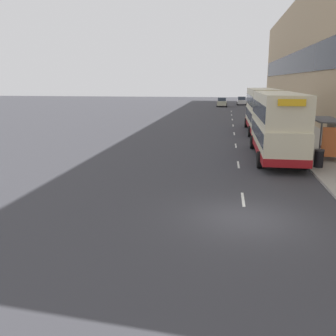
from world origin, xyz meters
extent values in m
plane|color=#38383D|center=(0.00, 0.00, 0.00)|extent=(220.00, 220.00, 0.00)
cube|color=#A39E93|center=(6.50, 38.50, 0.07)|extent=(5.00, 93.00, 0.14)
cube|color=tan|center=(10.50, 38.50, 8.54)|extent=(3.00, 93.00, 17.07)
cube|color=black|center=(8.96, 38.50, 7.68)|extent=(0.12, 89.28, 3.07)
cube|color=silver|center=(0.00, 2.34, 0.01)|extent=(0.12, 2.00, 0.01)
cube|color=silver|center=(0.00, 9.38, 0.01)|extent=(0.12, 2.00, 0.01)
cube|color=silver|center=(0.00, 16.42, 0.01)|extent=(0.12, 2.00, 0.01)
cube|color=silver|center=(0.00, 23.46, 0.01)|extent=(0.12, 2.00, 0.01)
cube|color=silver|center=(0.00, 30.50, 0.01)|extent=(0.12, 2.00, 0.01)
cube|color=silver|center=(0.00, 37.54, 0.01)|extent=(0.12, 2.00, 0.01)
cube|color=silver|center=(0.00, 44.58, 0.01)|extent=(0.12, 2.00, 0.01)
cube|color=silver|center=(0.00, 51.62, 0.01)|extent=(0.12, 2.00, 0.01)
cube|color=#4C4C51|center=(5.60, 12.27, 2.58)|extent=(1.60, 4.20, 0.08)
cylinder|color=#4C4C51|center=(4.90, 10.27, 1.34)|extent=(0.10, 0.10, 2.40)
cylinder|color=#4C4C51|center=(4.90, 14.27, 1.34)|extent=(0.10, 0.10, 2.40)
cylinder|color=#4C4C51|center=(6.30, 14.27, 1.34)|extent=(0.10, 0.10, 2.40)
cube|color=#99A8B2|center=(6.27, 12.27, 1.46)|extent=(0.04, 3.68, 1.92)
cube|color=#D86633|center=(5.60, 10.33, 1.39)|extent=(1.19, 0.10, 1.82)
cube|color=maroon|center=(5.85, 12.27, 0.59)|extent=(0.36, 2.80, 0.08)
cube|color=beige|center=(2.48, 11.84, 1.43)|extent=(2.55, 10.27, 1.85)
cube|color=beige|center=(2.48, 11.84, 3.33)|extent=(2.50, 9.96, 1.95)
cube|color=maroon|center=(2.48, 11.84, 0.72)|extent=(2.58, 10.32, 0.45)
cube|color=#2D3847|center=(2.48, 11.84, 1.79)|extent=(2.58, 9.66, 0.81)
cube|color=#2D3847|center=(2.48, 11.84, 3.23)|extent=(2.55, 9.66, 0.94)
cube|color=yellow|center=(2.48, 6.73, 3.95)|extent=(1.40, 0.08, 0.36)
cylinder|color=black|center=(1.20, 15.34, 0.50)|extent=(0.30, 1.00, 1.00)
cylinder|color=black|center=(3.75, 15.34, 0.50)|extent=(0.30, 1.00, 1.00)
cylinder|color=black|center=(1.20, 8.66, 0.50)|extent=(0.30, 1.00, 1.00)
cylinder|color=black|center=(3.75, 8.66, 0.50)|extent=(0.30, 1.00, 1.00)
cube|color=beige|center=(2.66, 25.12, 1.43)|extent=(2.55, 11.13, 1.85)
cube|color=beige|center=(2.66, 25.12, 3.33)|extent=(2.50, 10.79, 1.95)
cube|color=maroon|center=(2.66, 25.12, 0.72)|extent=(2.58, 11.18, 0.45)
cube|color=#2D3847|center=(2.66, 25.12, 1.79)|extent=(2.58, 10.46, 0.81)
cube|color=#2D3847|center=(2.66, 25.12, 3.23)|extent=(2.55, 10.46, 0.94)
cube|color=yellow|center=(2.66, 19.58, 3.95)|extent=(1.40, 0.08, 0.36)
cylinder|color=black|center=(1.38, 28.90, 0.50)|extent=(0.30, 1.00, 1.00)
cylinder|color=black|center=(3.93, 28.90, 0.50)|extent=(0.30, 1.00, 1.00)
cylinder|color=black|center=(1.38, 21.67, 0.50)|extent=(0.30, 1.00, 1.00)
cylinder|color=black|center=(3.93, 21.67, 0.50)|extent=(0.30, 1.00, 1.00)
cube|color=#B7B799|center=(-1.76, 63.76, 0.71)|extent=(1.82, 4.13, 0.83)
cube|color=#2D3847|center=(-1.76, 63.97, 1.47)|extent=(1.60, 1.98, 0.68)
cylinder|color=black|center=(-0.85, 62.48, 0.30)|extent=(0.20, 0.60, 0.60)
cylinder|color=black|center=(-2.67, 62.48, 0.30)|extent=(0.20, 0.60, 0.60)
cylinder|color=black|center=(-0.85, 65.04, 0.30)|extent=(0.20, 0.60, 0.60)
cylinder|color=black|center=(-2.67, 65.04, 0.30)|extent=(0.20, 0.60, 0.60)
cube|color=silver|center=(2.38, 70.14, 0.70)|extent=(1.75, 3.98, 0.80)
cube|color=#2D3847|center=(2.38, 69.94, 1.43)|extent=(1.54, 1.91, 0.66)
cylinder|color=black|center=(1.51, 71.37, 0.30)|extent=(0.20, 0.60, 0.60)
cylinder|color=black|center=(3.25, 71.37, 0.30)|extent=(0.20, 0.60, 0.60)
cylinder|color=black|center=(1.51, 68.91, 0.30)|extent=(0.20, 0.60, 0.60)
cylinder|color=black|center=(3.25, 68.91, 0.30)|extent=(0.20, 0.60, 0.60)
cylinder|color=#23232D|center=(4.90, 15.38, 0.53)|extent=(0.27, 0.27, 0.78)
cylinder|color=#337260|center=(4.90, 15.38, 1.25)|extent=(0.33, 0.33, 0.65)
sphere|color=tan|center=(4.90, 15.38, 1.68)|extent=(0.21, 0.21, 0.21)
cylinder|color=black|center=(4.55, 8.77, 0.61)|extent=(0.52, 0.52, 0.95)
cylinder|color=#2D2D33|center=(4.55, 8.77, 1.14)|extent=(0.55, 0.55, 0.10)
camera|label=1|loc=(-0.86, -13.53, 5.03)|focal=40.00mm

